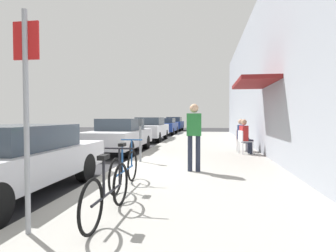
% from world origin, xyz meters
% --- Properties ---
extents(ground_plane, '(60.00, 60.00, 0.00)m').
position_xyz_m(ground_plane, '(0.00, 0.00, 0.00)').
color(ground_plane, '#2D2D30').
extents(sidewalk_slab, '(4.50, 32.00, 0.12)m').
position_xyz_m(sidewalk_slab, '(2.25, 2.00, 0.06)').
color(sidewalk_slab, '#9E9B93').
rests_on(sidewalk_slab, ground_plane).
extents(building_facade, '(1.40, 32.00, 6.34)m').
position_xyz_m(building_facade, '(4.65, 2.00, 3.17)').
color(building_facade, '#999EA8').
rests_on(building_facade, ground_plane).
extents(parked_car_0, '(1.80, 4.40, 1.33)m').
position_xyz_m(parked_car_0, '(-1.10, -2.67, 0.70)').
color(parked_car_0, '#B7B7BC').
rests_on(parked_car_0, ground_plane).
extents(parked_car_1, '(1.80, 4.40, 1.42)m').
position_xyz_m(parked_car_1, '(-1.10, 3.52, 0.74)').
color(parked_car_1, '#B7B7BC').
rests_on(parked_car_1, ground_plane).
extents(parked_car_2, '(1.80, 4.40, 1.47)m').
position_xyz_m(parked_car_2, '(-1.10, 9.29, 0.76)').
color(parked_car_2, silver).
rests_on(parked_car_2, ground_plane).
extents(parked_car_3, '(1.80, 4.40, 1.40)m').
position_xyz_m(parked_car_3, '(-1.10, 15.57, 0.74)').
color(parked_car_3, navy).
rests_on(parked_car_3, ground_plane).
extents(parked_car_4, '(1.80, 4.40, 1.51)m').
position_xyz_m(parked_car_4, '(-1.10, 21.69, 0.77)').
color(parked_car_4, navy).
rests_on(parked_car_4, ground_plane).
extents(parking_meter, '(0.12, 0.10, 1.32)m').
position_xyz_m(parking_meter, '(0.45, 0.81, 0.89)').
color(parking_meter, slate).
rests_on(parking_meter, sidewalk_slab).
extents(street_sign, '(0.32, 0.06, 2.60)m').
position_xyz_m(street_sign, '(0.40, -4.29, 1.64)').
color(street_sign, gray).
rests_on(street_sign, sidewalk_slab).
extents(bicycle_0, '(0.46, 1.71, 0.90)m').
position_xyz_m(bicycle_0, '(1.15, -3.69, 0.48)').
color(bicycle_0, black).
rests_on(bicycle_0, sidewalk_slab).
extents(bicycle_1, '(0.46, 1.71, 0.90)m').
position_xyz_m(bicycle_1, '(0.90, -2.16, 0.48)').
color(bicycle_1, black).
rests_on(bicycle_1, sidewalk_slab).
extents(cafe_chair_0, '(0.54, 0.54, 0.87)m').
position_xyz_m(cafe_chair_0, '(3.83, 3.06, 0.62)').
color(cafe_chair_0, silver).
rests_on(cafe_chair_0, sidewalk_slab).
extents(seated_patron_0, '(0.50, 0.45, 1.29)m').
position_xyz_m(seated_patron_0, '(3.89, 3.07, 0.82)').
color(seated_patron_0, '#232838').
rests_on(seated_patron_0, sidewalk_slab).
extents(cafe_chair_1, '(0.55, 0.55, 0.87)m').
position_xyz_m(cafe_chair_1, '(3.83, 3.93, 0.62)').
color(cafe_chair_1, silver).
rests_on(cafe_chair_1, sidewalk_slab).
extents(seated_patron_1, '(0.50, 0.45, 1.29)m').
position_xyz_m(seated_patron_1, '(3.89, 3.91, 0.82)').
color(seated_patron_1, '#232838').
rests_on(seated_patron_1, sidewalk_slab).
extents(pedestrian_standing, '(0.36, 0.22, 1.70)m').
position_xyz_m(pedestrian_standing, '(2.15, -0.42, 1.12)').
color(pedestrian_standing, '#232838').
rests_on(pedestrian_standing, sidewalk_slab).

